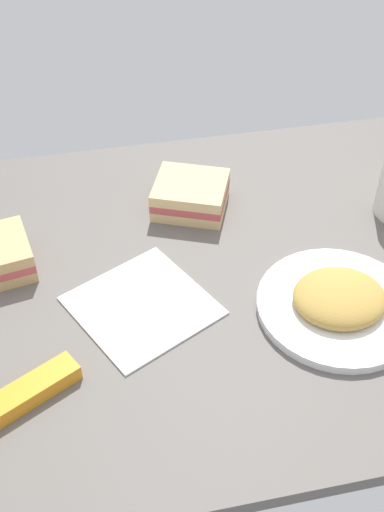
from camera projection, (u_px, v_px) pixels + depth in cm
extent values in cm
cube|color=#5B5651|center=(192.00, 278.00, 84.36)|extent=(90.00, 64.00, 2.00)
cylinder|color=white|center=(338.00, 306.00, 78.45)|extent=(20.01, 20.01, 1.20)
ellipsoid|color=#B28C3F|center=(340.00, 298.00, 77.43)|extent=(11.47, 10.32, 3.63)
cube|color=#DBB77A|center=(191.00, 203.00, 93.47)|extent=(12.91, 12.36, 1.60)
cube|color=#C14C4C|center=(191.00, 195.00, 92.52)|extent=(12.91, 12.36, 1.20)
cube|color=#DBB77A|center=(191.00, 187.00, 91.58)|extent=(12.91, 12.36, 1.60)
cube|color=orange|center=(17.00, 399.00, 67.94)|extent=(14.16, 9.54, 2.00)
cube|color=white|center=(142.00, 306.00, 79.14)|extent=(20.62, 20.62, 0.30)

